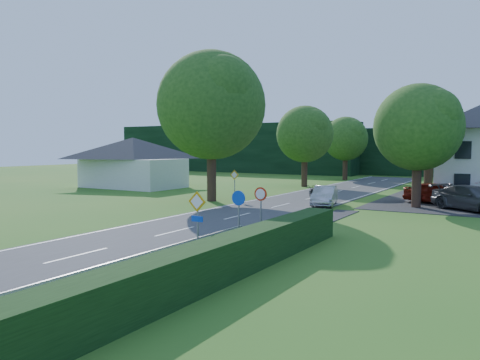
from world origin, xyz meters
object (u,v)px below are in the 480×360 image
Objects in this scene: moving_car at (325,196)px; parked_car_grey at (472,198)px; streetlight at (416,144)px; parked_car_silver_a at (476,189)px; motorcycle at (312,191)px; parked_car_red at (437,193)px.

parked_car_grey reaches higher than moving_car.
streetlight is 1.97× the size of parked_car_silver_a.
moving_car reaches higher than motorcycle.
streetlight is at bearing -15.27° from motorcycle.
parked_car_grey reaches higher than parked_car_red.
motorcycle is 9.63m from parked_car_red.
moving_car is 9.63m from parked_car_grey.
parked_car_silver_a is (11.78, 6.57, 0.15)m from motorcycle.
streetlight is at bearing 131.76° from parked_car_red.
moving_car is 1.05× the size of parked_car_silver_a.
parked_car_grey is (0.46, -9.02, 0.15)m from parked_car_silver_a.
parked_car_grey is (9.33, 2.40, 0.12)m from moving_car.
moving_car is 5.66m from motorcycle.
parked_car_red is (1.32, 1.08, -3.64)m from streetlight.
parked_car_silver_a is 9.03m from parked_car_grey.
motorcycle is 0.42× the size of parked_car_red.
motorcycle is (-2.92, 4.84, -0.19)m from moving_car.
parked_car_silver_a reaches higher than motorcycle.
streetlight is at bearing 163.81° from parked_car_silver_a.
streetlight is 1.73× the size of parked_car_red.
parked_car_grey is (12.24, -2.44, 0.30)m from motorcycle.
streetlight is 5.72m from parked_car_grey.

